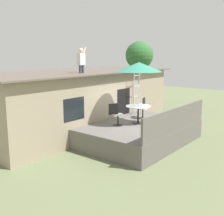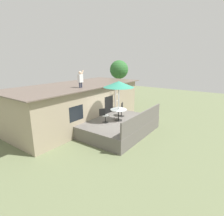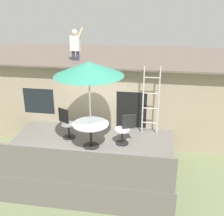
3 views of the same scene
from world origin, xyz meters
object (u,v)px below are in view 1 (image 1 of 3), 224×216
patio_table (138,110)px  patio_chair_left (116,115)px  step_ladder (137,91)px  patio_chair_right (143,108)px  person_figure (81,59)px  backyard_tree (139,56)px  patio_umbrella (139,67)px

patio_table → patio_chair_left: size_ratio=1.13×
patio_chair_left → patio_table: bearing=0.0°
step_ladder → patio_chair_right: (-0.71, -0.84, -0.64)m
person_figure → patio_chair_left: person_figure is taller
patio_table → person_figure: person_figure is taller
backyard_tree → patio_chair_right: bearing=-145.1°
step_ladder → patio_chair_left: bearing=-164.1°
patio_umbrella → patio_table: bearing=-116.6°
step_ladder → person_figure: size_ratio=1.98×
person_figure → patio_chair_left: 2.85m
patio_table → patio_chair_right: (0.95, 0.36, -0.13)m
person_figure → patio_chair_right: bearing=-44.2°
backyard_tree → person_figure: bearing=-164.1°
person_figure → backyard_tree: (7.89, 2.24, 0.04)m
step_ladder → backyard_tree: 6.39m
step_ladder → patio_chair_left: 2.71m
patio_umbrella → patio_chair_right: patio_umbrella is taller
person_figure → patio_umbrella: bearing=-65.8°
patio_chair_right → patio_chair_left: bearing=-24.3°
patio_chair_right → backyard_tree: bearing=-165.7°
backyard_tree → step_ladder: bearing=-147.7°
patio_table → person_figure: 3.24m
patio_umbrella → person_figure: 2.50m
person_figure → backyard_tree: backyard_tree is taller
patio_chair_right → backyard_tree: backyard_tree is taller
patio_chair_left → patio_chair_right: (1.82, -0.12, 0.00)m
patio_table → backyard_tree: (6.88, 4.50, 2.13)m
patio_chair_right → backyard_tree: 7.58m
patio_table → step_ladder: step_ladder is taller
patio_umbrella → patio_chair_left: 2.14m
patio_table → patio_umbrella: (0.00, 0.00, 1.76)m
patio_chair_left → backyard_tree: bearing=55.8°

